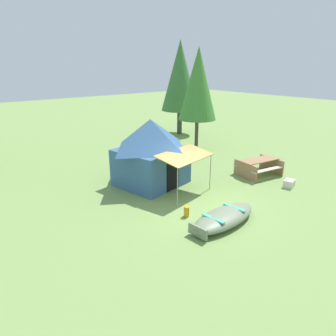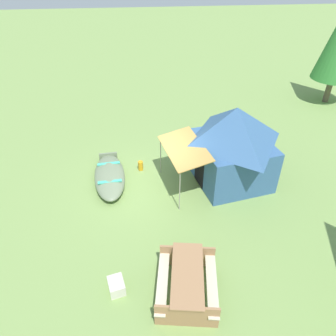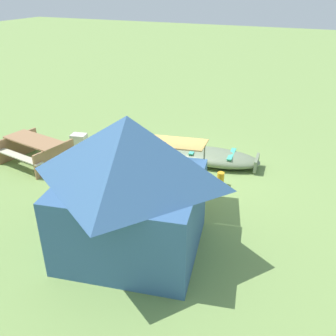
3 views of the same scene
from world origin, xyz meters
name	(u,v)px [view 3 (image 3 of 3)]	position (x,y,z in m)	size (l,w,h in m)	color
ground_plane	(181,183)	(0.00, 0.00, 0.00)	(80.00, 80.00, 0.00)	#77974F
beached_rowboat	(213,157)	(-0.43, -1.52, 0.23)	(2.95, 1.34, 0.45)	slate
canvas_cabin_tent	(131,184)	(-0.13, 2.93, 1.50)	(3.29, 4.17, 2.89)	#375F8F
picnic_table	(35,148)	(4.50, 0.59, 0.49)	(2.13, 1.77, 0.78)	#9D724C
cooler_box	(79,139)	(4.23, -1.18, 0.17)	(0.50, 0.38, 0.33)	beige
fuel_can	(221,179)	(-1.03, -0.34, 0.19)	(0.19, 0.19, 0.38)	orange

